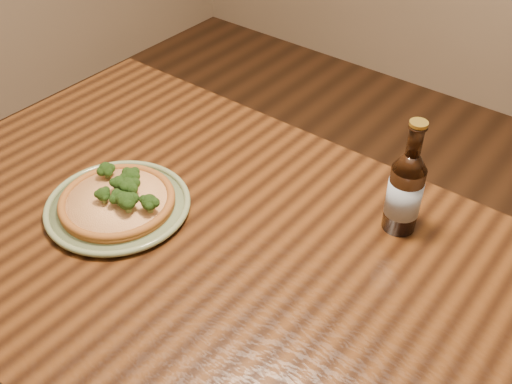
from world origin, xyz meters
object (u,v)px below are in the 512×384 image
Objects in this scene: table at (240,289)px; beer_bottle at (405,191)px; pizza at (118,200)px; plate at (118,206)px.

beer_bottle is at bearing 53.65° from table.
beer_bottle reaches higher than pizza.
plate is at bearing -143.07° from beer_bottle.
table is at bearing -122.39° from beer_bottle.
plate is at bearing -170.84° from table.
beer_bottle is at bearing 32.91° from pizza.
pizza is 0.59m from beer_bottle.
beer_bottle reaches higher than table.
pizza is at bearing -171.17° from table.
table is 5.15× the size of plate.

